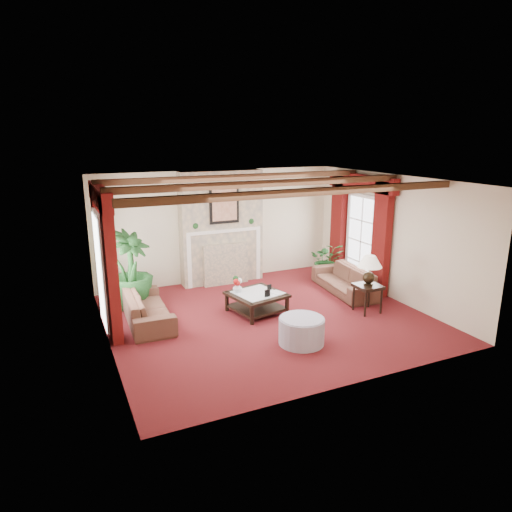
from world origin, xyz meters
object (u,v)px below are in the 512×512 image
sofa_right (345,276)px  potted_palm (131,286)px  side_table (367,298)px  coffee_table (257,303)px  sofa_left (147,303)px  ottoman (302,331)px

sofa_right → potted_palm: 4.73m
potted_palm → side_table: size_ratio=3.16×
potted_palm → coffee_table: bearing=-31.3°
sofa_left → side_table: 4.40m
sofa_right → ottoman: (-2.25, -1.93, -0.15)m
potted_palm → side_table: 4.87m
potted_palm → side_table: potted_palm is taller
side_table → coffee_table: bearing=156.5°
sofa_right → coffee_table: 2.39m
sofa_left → coffee_table: (2.12, -0.46, -0.18)m
coffee_table → side_table: side_table is taller
ottoman → side_table: bearing=20.2°
potted_palm → ottoman: size_ratio=2.31×
potted_palm → side_table: (4.31, -2.27, -0.17)m
coffee_table → ottoman: bearing=-98.0°
potted_palm → coffee_table: potted_palm is taller
coffee_table → sofa_right: bearing=-4.5°
potted_palm → sofa_left: bearing=-81.9°
coffee_table → sofa_left: bearing=155.6°
sofa_left → sofa_right: sofa_left is taller
sofa_right → ottoman: sofa_right is taller
sofa_left → side_table: bearing=-106.1°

